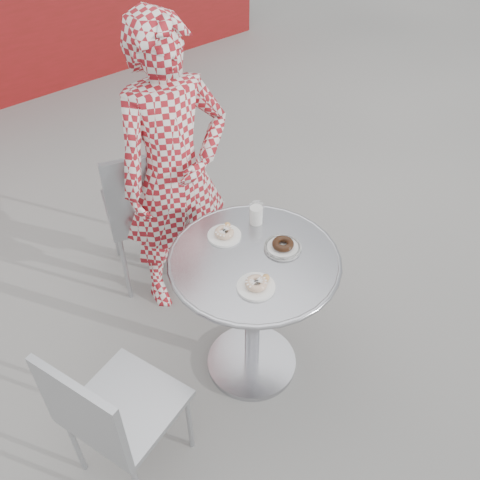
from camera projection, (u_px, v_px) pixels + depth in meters
ground at (259, 362)px, 2.83m from camera, size 60.00×60.00×0.00m
bistro_table at (253, 288)px, 2.44m from camera, size 0.76×0.76×0.77m
chair_far at (151, 233)px, 3.16m from camera, size 0.58×0.59×0.95m
chair_left at (130, 430)px, 2.27m from camera, size 0.51×0.51×0.85m
seated_person at (175, 175)px, 2.69m from camera, size 0.65×0.48×1.63m
plate_far at (224, 233)px, 2.41m from camera, size 0.15×0.15×0.04m
plate_near at (257, 284)px, 2.17m from camera, size 0.16×0.16×0.04m
plate_checker at (283, 246)px, 2.35m from camera, size 0.17×0.17×0.04m
milk_cup at (256, 214)px, 2.46m from camera, size 0.07×0.07×0.11m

